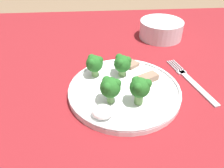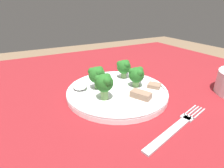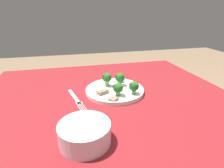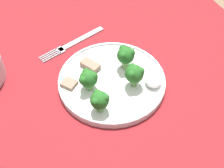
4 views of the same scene
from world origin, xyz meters
name	(u,v)px [view 3 (image 3 of 4)]	position (x,y,z in m)	size (l,w,h in m)	color
table	(110,120)	(0.00, 0.00, 0.62)	(1.09, 1.03, 0.72)	maroon
dinner_plate	(115,90)	(-0.04, -0.07, 0.72)	(0.26, 0.26, 0.02)	white
fork	(76,99)	(0.14, -0.04, 0.72)	(0.07, 0.20, 0.00)	#B2B2B7
cream_bowl	(85,133)	(0.12, 0.22, 0.74)	(0.14, 0.14, 0.06)	silver
broccoli_floret_near_rim_left	(120,78)	(-0.07, -0.12, 0.77)	(0.05, 0.04, 0.06)	#709E56
broccoli_floret_center_left	(118,88)	(-0.04, -0.02, 0.76)	(0.04, 0.04, 0.05)	#709E56
broccoli_floret_back_left	(107,78)	(-0.01, -0.12, 0.77)	(0.04, 0.04, 0.06)	#709E56
broccoli_floret_front_left	(134,86)	(-0.11, -0.01, 0.76)	(0.04, 0.04, 0.06)	#709E56
meat_slice_front_slice	(103,92)	(0.02, -0.04, 0.74)	(0.06, 0.04, 0.02)	#846651
meat_slice_middle_slice	(113,99)	(-0.01, 0.02, 0.73)	(0.04, 0.04, 0.01)	#846651
sauce_dollop	(121,79)	(-0.09, -0.16, 0.74)	(0.04, 0.04, 0.02)	white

